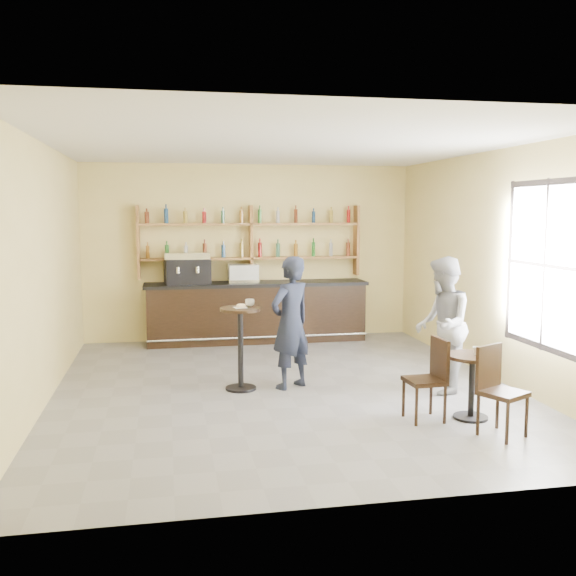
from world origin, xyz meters
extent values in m
plane|color=slate|center=(0.00, 0.00, 0.00)|extent=(7.00, 7.00, 0.00)
plane|color=white|center=(0.00, 0.00, 3.20)|extent=(7.00, 7.00, 0.00)
plane|color=#F1DC89|center=(0.00, 3.50, 1.60)|extent=(7.00, 0.00, 7.00)
plane|color=#F1DC89|center=(0.00, -3.50, 1.60)|extent=(7.00, 0.00, 7.00)
plane|color=#F1DC89|center=(-3.00, 0.00, 1.60)|extent=(0.00, 7.00, 7.00)
plane|color=#F1DC89|center=(3.00, 0.00, 1.60)|extent=(0.00, 7.00, 7.00)
plane|color=white|center=(2.99, -1.20, 1.70)|extent=(0.00, 2.00, 2.00)
cube|color=white|center=(-0.58, 0.04, 1.10)|extent=(0.19, 0.19, 0.00)
torus|color=#E1A752|center=(-0.57, 0.03, 1.12)|extent=(0.13, 0.13, 0.04)
imported|color=white|center=(-0.44, 0.14, 1.15)|extent=(0.14, 0.14, 0.10)
imported|color=black|center=(0.08, 0.00, 0.88)|extent=(0.77, 0.70, 1.77)
imported|color=white|center=(1.91, -1.65, 0.79)|extent=(0.11, 0.11, 0.09)
imported|color=gray|center=(1.98, -0.55, 0.89)|extent=(0.93, 1.04, 1.77)
camera|label=1|loc=(-1.52, -8.23, 2.36)|focal=40.00mm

